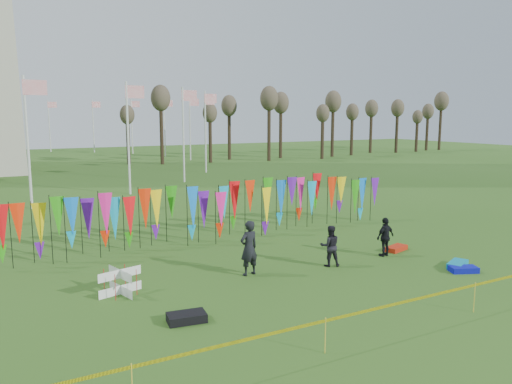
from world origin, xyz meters
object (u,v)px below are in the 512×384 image
kite_bag_red (396,248)px  kite_bag_black (187,317)px  person_mid (330,246)px  person_right (385,237)px  person_left (249,248)px  kite_bag_blue (463,269)px  kite_bag_teal (458,264)px  box_kite (120,282)px

kite_bag_red → kite_bag_black: 10.74m
kite_bag_red → kite_bag_black: size_ratio=1.01×
person_mid → kite_bag_black: size_ratio=1.48×
person_right → kite_bag_red: size_ratio=1.49×
person_left → person_mid: (3.19, -0.50, -0.21)m
person_mid → person_left: bearing=14.0°
person_left → kite_bag_blue: person_left is taller
kite_bag_black → kite_bag_blue: bearing=-3.4°
person_mid → kite_bag_blue: size_ratio=1.60×
person_right → kite_bag_blue: 3.22m
kite_bag_blue → kite_bag_teal: 0.60m
box_kite → person_left: person_left is taller
person_mid → kite_bag_blue: 4.88m
kite_bag_red → kite_bag_black: bearing=-165.4°
kite_bag_red → person_right: bearing=-159.1°
box_kite → kite_bag_black: box_kite is taller
person_mid → kite_bag_teal: size_ratio=1.44×
person_left → kite_bag_red: bearing=170.0°
box_kite → kite_bag_blue: bearing=-17.4°
person_right → kite_bag_red: 1.28m
box_kite → person_left: bearing=-2.4°
kite_bag_red → kite_bag_teal: 2.85m
person_mid → kite_bag_red: person_mid is taller
person_left → kite_bag_red: (6.98, -0.09, -0.89)m
person_right → kite_bag_teal: (1.36, -2.44, -0.69)m
box_kite → kite_bag_blue: box_kite is taller
kite_bag_teal → kite_bag_blue: bearing=-120.8°
person_left → kite_bag_black: person_left is taller
person_left → kite_bag_teal: bearing=149.0°
kite_bag_black → person_right: bearing=13.9°
person_left → person_mid: 3.24m
box_kite → kite_bag_blue: (11.54, -3.62, -0.32)m
person_right → kite_bag_teal: bearing=111.9°
kite_bag_blue → person_left: bearing=154.0°
person_mid → kite_bag_black: bearing=42.2°
person_mid → kite_bag_teal: (4.15, -2.41, -0.68)m
person_right → kite_bag_red: (1.01, 0.38, -0.70)m
person_right → kite_bag_black: 9.70m
person_mid → kite_bag_red: bearing=-150.8°
kite_bag_red → kite_bag_teal: (0.36, -2.82, 0.01)m
box_kite → person_right: 10.51m
person_right → kite_bag_black: bearing=6.6°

